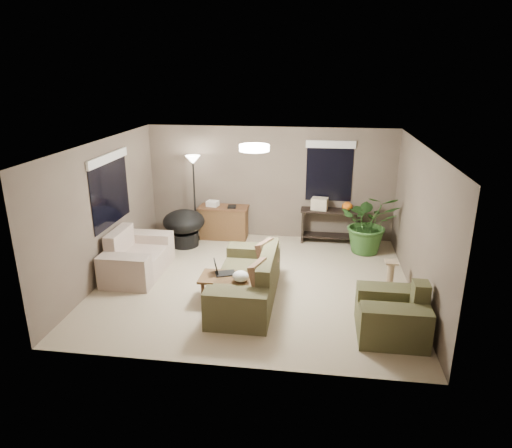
# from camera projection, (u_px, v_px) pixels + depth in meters

# --- Properties ---
(room_shell) EXTENTS (5.50, 5.50, 5.50)m
(room_shell) POSITION_uv_depth(u_px,v_px,m) (254.00, 217.00, 7.87)
(room_shell) COLOR tan
(room_shell) RESTS_ON ground
(main_sofa) EXTENTS (0.95, 2.20, 0.85)m
(main_sofa) POSITION_uv_depth(u_px,v_px,m) (249.00, 283.00, 7.57)
(main_sofa) COLOR #4A472C
(main_sofa) RESTS_ON ground
(throw_pillows) EXTENTS (0.40, 1.40, 0.47)m
(throw_pillows) POSITION_uv_depth(u_px,v_px,m) (264.00, 264.00, 7.43)
(throw_pillows) COLOR #8C7251
(throw_pillows) RESTS_ON main_sofa
(loveseat) EXTENTS (0.90, 1.60, 0.85)m
(loveseat) POSITION_uv_depth(u_px,v_px,m) (136.00, 259.00, 8.56)
(loveseat) COLOR beige
(loveseat) RESTS_ON ground
(armchair) EXTENTS (0.95, 1.00, 0.85)m
(armchair) POSITION_uv_depth(u_px,v_px,m) (393.00, 316.00, 6.55)
(armchair) COLOR brown
(armchair) RESTS_ON ground
(coffee_table) EXTENTS (1.00, 0.55, 0.42)m
(coffee_table) POSITION_uv_depth(u_px,v_px,m) (230.00, 280.00, 7.54)
(coffee_table) COLOR brown
(coffee_table) RESTS_ON ground
(laptop) EXTENTS (0.42, 0.33, 0.24)m
(laptop) POSITION_uv_depth(u_px,v_px,m) (221.00, 270.00, 7.61)
(laptop) COLOR black
(laptop) RESTS_ON coffee_table
(plastic_bag) EXTENTS (0.27, 0.25, 0.18)m
(plastic_bag) POSITION_uv_depth(u_px,v_px,m) (241.00, 276.00, 7.32)
(plastic_bag) COLOR white
(plastic_bag) RESTS_ON coffee_table
(desk) EXTENTS (1.10, 0.50, 0.75)m
(desk) POSITION_uv_depth(u_px,v_px,m) (224.00, 222.00, 10.35)
(desk) COLOR brown
(desk) RESTS_ON ground
(desk_papers) EXTENTS (0.69, 0.29, 0.12)m
(desk_papers) POSITION_uv_depth(u_px,v_px,m) (217.00, 204.00, 10.22)
(desk_papers) COLOR silver
(desk_papers) RESTS_ON desk
(console_table) EXTENTS (1.30, 0.40, 0.75)m
(console_table) POSITION_uv_depth(u_px,v_px,m) (330.00, 223.00, 10.08)
(console_table) COLOR black
(console_table) RESTS_ON ground
(pumpkin) EXTENTS (0.28, 0.28, 0.19)m
(pumpkin) POSITION_uv_depth(u_px,v_px,m) (347.00, 206.00, 9.91)
(pumpkin) COLOR orange
(pumpkin) RESTS_ON console_table
(cardboard_box) EXTENTS (0.38, 0.31, 0.26)m
(cardboard_box) POSITION_uv_depth(u_px,v_px,m) (320.00, 204.00, 9.98)
(cardboard_box) COLOR beige
(cardboard_box) RESTS_ON console_table
(papasan_chair) EXTENTS (1.13, 1.13, 0.80)m
(papasan_chair) POSITION_uv_depth(u_px,v_px,m) (184.00, 225.00, 9.88)
(papasan_chair) COLOR black
(papasan_chair) RESTS_ON ground
(floor_lamp) EXTENTS (0.32, 0.32, 1.91)m
(floor_lamp) POSITION_uv_depth(u_px,v_px,m) (193.00, 170.00, 9.90)
(floor_lamp) COLOR black
(floor_lamp) RESTS_ON ground
(ceiling_fixture) EXTENTS (0.50, 0.50, 0.10)m
(ceiling_fixture) POSITION_uv_depth(u_px,v_px,m) (254.00, 148.00, 7.49)
(ceiling_fixture) COLOR white
(ceiling_fixture) RESTS_ON room_shell
(houseplant) EXTENTS (1.17, 1.30, 1.01)m
(houseplant) POSITION_uv_depth(u_px,v_px,m) (369.00, 229.00, 9.50)
(houseplant) COLOR #2D5923
(houseplant) RESTS_ON ground
(cat_scratching_post) EXTENTS (0.32, 0.32, 0.50)m
(cat_scratching_post) POSITION_uv_depth(u_px,v_px,m) (390.00, 276.00, 8.01)
(cat_scratching_post) COLOR tan
(cat_scratching_post) RESTS_ON ground
(window_left) EXTENTS (0.05, 1.56, 1.33)m
(window_left) POSITION_uv_depth(u_px,v_px,m) (109.00, 178.00, 8.34)
(window_left) COLOR black
(window_left) RESTS_ON room_shell
(window_back) EXTENTS (1.06, 0.05, 1.33)m
(window_back) POSITION_uv_depth(u_px,v_px,m) (330.00, 161.00, 9.86)
(window_back) COLOR black
(window_back) RESTS_ON room_shell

